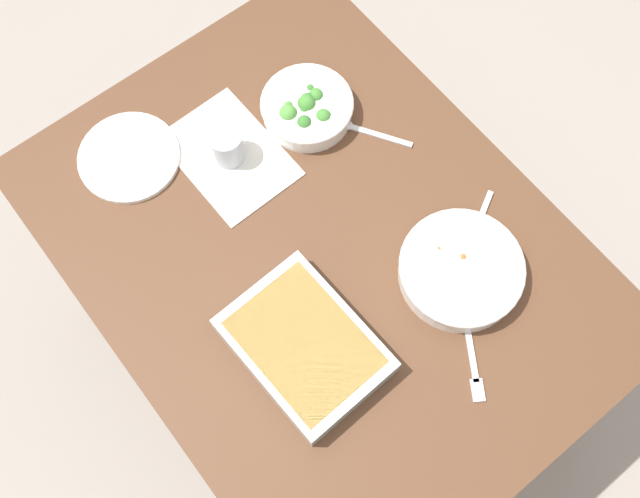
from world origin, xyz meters
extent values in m
plane|color=#9E9389|center=(0.00, 0.00, 0.00)|extent=(6.00, 6.00, 0.00)
cube|color=brown|center=(0.00, 0.00, 0.72)|extent=(1.20, 0.90, 0.04)
cylinder|color=brown|center=(-0.54, -0.39, 0.35)|extent=(0.06, 0.06, 0.70)
cylinder|color=brown|center=(0.54, -0.39, 0.35)|extent=(0.06, 0.06, 0.70)
cylinder|color=brown|center=(0.54, 0.39, 0.35)|extent=(0.06, 0.06, 0.70)
cube|color=silver|center=(0.29, 0.02, 0.74)|extent=(0.28, 0.21, 0.00)
cylinder|color=white|center=(-0.22, -0.18, 0.77)|extent=(0.24, 0.24, 0.05)
torus|color=white|center=(-0.22, -0.18, 0.79)|extent=(0.25, 0.25, 0.01)
cylinder|color=#B2844C|center=(-0.22, -0.18, 0.77)|extent=(0.20, 0.20, 0.03)
sphere|color=silver|center=(-0.18, -0.22, 0.79)|extent=(0.02, 0.02, 0.02)
sphere|color=silver|center=(-0.22, -0.18, 0.79)|extent=(0.02, 0.02, 0.02)
sphere|color=#C66633|center=(-0.16, -0.17, 0.79)|extent=(0.02, 0.02, 0.02)
sphere|color=#C66633|center=(-0.20, -0.20, 0.79)|extent=(0.02, 0.02, 0.02)
sphere|color=silver|center=(-0.25, -0.19, 0.79)|extent=(0.02, 0.02, 0.02)
sphere|color=silver|center=(-0.20, -0.19, 0.79)|extent=(0.02, 0.02, 0.02)
cylinder|color=white|center=(0.27, -0.18, 0.77)|extent=(0.20, 0.20, 0.05)
torus|color=white|center=(0.27, -0.18, 0.79)|extent=(0.20, 0.20, 0.01)
cylinder|color=#8CB272|center=(0.27, -0.18, 0.77)|extent=(0.16, 0.16, 0.02)
sphere|color=#569E42|center=(0.27, -0.13, 0.79)|extent=(0.04, 0.04, 0.04)
sphere|color=#3D7A33|center=(0.27, -0.18, 0.79)|extent=(0.03, 0.03, 0.03)
sphere|color=#478C38|center=(0.29, -0.14, 0.78)|extent=(0.02, 0.02, 0.02)
sphere|color=#478C38|center=(0.27, -0.17, 0.79)|extent=(0.04, 0.04, 0.04)
sphere|color=#3D7A33|center=(0.23, -0.14, 0.79)|extent=(0.03, 0.03, 0.03)
sphere|color=#478C38|center=(0.22, -0.18, 0.79)|extent=(0.03, 0.03, 0.03)
sphere|color=#569E42|center=(0.22, -0.19, 0.78)|extent=(0.02, 0.02, 0.02)
sphere|color=#478C38|center=(0.27, -0.20, 0.79)|extent=(0.03, 0.03, 0.03)
sphere|color=#3D7A33|center=(0.26, -0.16, 0.78)|extent=(0.02, 0.02, 0.02)
sphere|color=#3D7A33|center=(0.29, -0.21, 0.78)|extent=(0.02, 0.02, 0.02)
cube|color=silver|center=(-0.15, 0.15, 0.77)|extent=(0.31, 0.23, 0.06)
cube|color=#DBAD56|center=(-0.15, 0.15, 0.78)|extent=(0.27, 0.20, 0.04)
cylinder|color=#B2BCC6|center=(0.29, 0.02, 0.78)|extent=(0.07, 0.07, 0.08)
cylinder|color=black|center=(0.29, 0.02, 0.77)|extent=(0.06, 0.06, 0.05)
cylinder|color=white|center=(0.42, 0.19, 0.75)|extent=(0.22, 0.22, 0.01)
cube|color=silver|center=(-0.16, -0.30, 0.74)|extent=(0.08, 0.13, 0.01)
ellipsoid|color=silver|center=(-0.20, -0.23, 0.75)|extent=(0.04, 0.05, 0.01)
cube|color=silver|center=(0.12, -0.27, 0.74)|extent=(0.12, 0.09, 0.01)
ellipsoid|color=silver|center=(0.19, -0.22, 0.75)|extent=(0.05, 0.04, 0.01)
cube|color=silver|center=(-0.34, -0.10, 0.74)|extent=(0.12, 0.09, 0.01)
cube|color=silver|center=(-0.42, -0.06, 0.74)|extent=(0.05, 0.04, 0.01)
camera|label=1|loc=(-0.43, 0.34, 2.15)|focal=41.18mm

